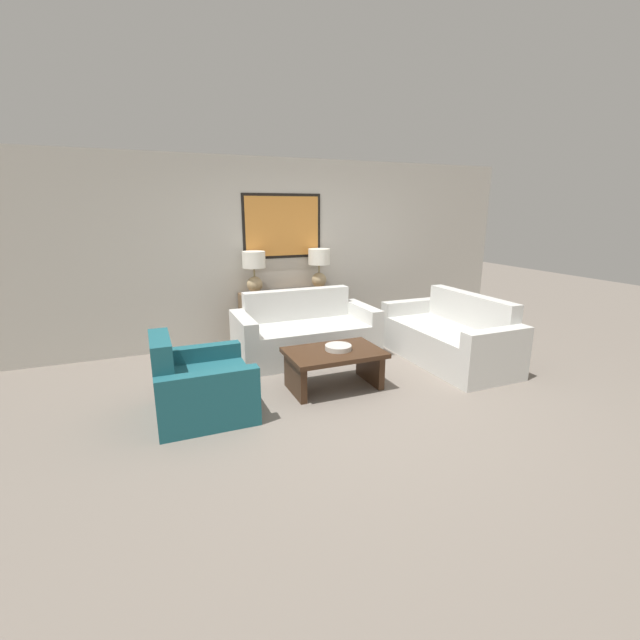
# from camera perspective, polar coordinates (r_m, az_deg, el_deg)

# --- Properties ---
(ground_plane) EXTENTS (20.00, 20.00, 0.00)m
(ground_plane) POSITION_cam_1_polar(r_m,az_deg,el_deg) (4.54, 5.07, -10.82)
(ground_plane) COLOR slate
(back_wall) EXTENTS (7.65, 0.12, 2.65)m
(back_wall) POSITION_cam_1_polar(r_m,az_deg,el_deg) (6.45, -5.11, 9.09)
(back_wall) COLOR beige
(back_wall) RESTS_ON ground_plane
(console_table) EXTENTS (1.41, 0.35, 0.78)m
(console_table) POSITION_cam_1_polar(r_m,az_deg,el_deg) (6.37, -4.22, 0.41)
(console_table) COLOR brown
(console_table) RESTS_ON ground_plane
(table_lamp_left) EXTENTS (0.32, 0.32, 0.60)m
(table_lamp_left) POSITION_cam_1_polar(r_m,az_deg,el_deg) (6.09, -8.78, 6.84)
(table_lamp_left) COLOR tan
(table_lamp_left) RESTS_ON console_table
(table_lamp_right) EXTENTS (0.32, 0.32, 0.60)m
(table_lamp_right) POSITION_cam_1_polar(r_m,az_deg,el_deg) (6.40, -0.12, 7.37)
(table_lamp_right) COLOR tan
(table_lamp_right) RESTS_ON console_table
(couch_by_back_wall) EXTENTS (1.86, 0.89, 0.87)m
(couch_by_back_wall) POSITION_cam_1_polar(r_m,az_deg,el_deg) (5.76, -1.99, -1.99)
(couch_by_back_wall) COLOR silver
(couch_by_back_wall) RESTS_ON ground_plane
(couch_by_side) EXTENTS (0.89, 1.86, 0.87)m
(couch_by_side) POSITION_cam_1_polar(r_m,az_deg,el_deg) (5.85, 16.87, -2.37)
(couch_by_side) COLOR silver
(couch_by_side) RESTS_ON ground_plane
(coffee_table) EXTENTS (1.04, 0.69, 0.44)m
(coffee_table) POSITION_cam_1_polar(r_m,az_deg,el_deg) (4.75, 1.87, -5.51)
(coffee_table) COLOR #3D2616
(coffee_table) RESTS_ON ground_plane
(decorative_bowl) EXTENTS (0.29, 0.29, 0.05)m
(decorative_bowl) POSITION_cam_1_polar(r_m,az_deg,el_deg) (4.73, 2.45, -3.68)
(decorative_bowl) COLOR beige
(decorative_bowl) RESTS_ON coffee_table
(armchair_near_back_wall) EXTENTS (0.90, 0.93, 0.82)m
(armchair_near_back_wall) POSITION_cam_1_polar(r_m,az_deg,el_deg) (4.35, -15.79, -8.60)
(armchair_near_back_wall) COLOR #1E5B66
(armchair_near_back_wall) RESTS_ON ground_plane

